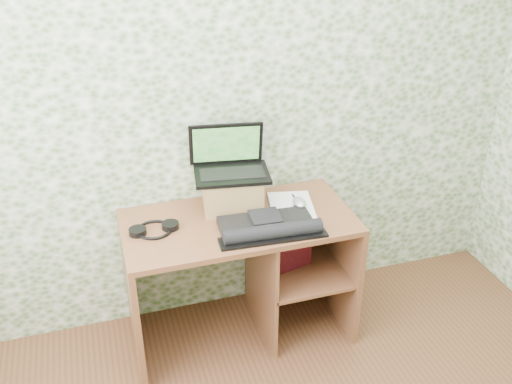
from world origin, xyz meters
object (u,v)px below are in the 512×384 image
object	(u,v)px
laptop	(229,162)
keyboard	(269,227)
riser	(232,191)
desk	(252,257)
notepad	(292,207)

from	to	relation	value
laptop	keyboard	world-z (taller)	laptop
riser	keyboard	bearing A→B (deg)	-69.72
keyboard	desk	bearing A→B (deg)	104.80
laptop	desk	bearing A→B (deg)	-56.52
desk	laptop	distance (m)	0.54
laptop	riser	bearing A→B (deg)	-81.27
laptop	notepad	world-z (taller)	laptop
laptop	notepad	size ratio (longest dim) A/B	1.31
keyboard	riser	bearing A→B (deg)	113.69
desk	notepad	distance (m)	0.36
desk	riser	xyz separation A→B (m)	(-0.07, 0.12, 0.36)
keyboard	notepad	size ratio (longest dim) A/B	1.67
desk	notepad	world-z (taller)	notepad
desk	keyboard	xyz separation A→B (m)	(0.04, -0.18, 0.29)
laptop	keyboard	distance (m)	0.42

